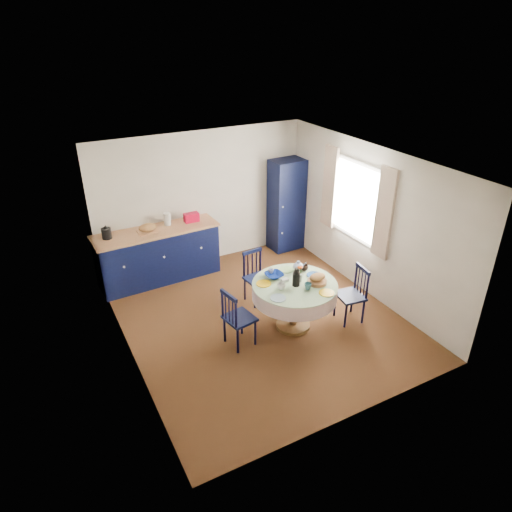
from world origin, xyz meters
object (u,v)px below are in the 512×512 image
at_px(pantry_cabinet, 286,205).
at_px(kitchen_counter, 158,254).
at_px(mug_a, 281,286).
at_px(mug_b, 308,286).
at_px(cobalt_bowl, 274,275).
at_px(chair_left, 237,318).
at_px(chair_far, 257,276).
at_px(chair_right, 353,294).
at_px(mug_d, 271,271).
at_px(mug_c, 304,268).
at_px(dining_table, 295,291).

bearing_deg(pantry_cabinet, kitchen_counter, 178.33).
bearing_deg(pantry_cabinet, mug_a, -125.19).
height_order(mug_b, cobalt_bowl, mug_b).
xyz_separation_m(chair_left, chair_far, (0.79, 0.91, -0.01)).
relative_size(chair_left, mug_b, 8.65).
xyz_separation_m(chair_right, mug_d, (-1.06, 0.67, 0.35)).
xyz_separation_m(pantry_cabinet, mug_a, (-1.57, -2.44, -0.11)).
distance_m(pantry_cabinet, mug_b, 2.90).
bearing_deg(chair_right, mug_c, -126.01).
distance_m(chair_far, mug_c, 0.88).
relative_size(mug_b, cobalt_bowl, 0.39).
xyz_separation_m(chair_far, chair_right, (1.04, -1.17, 0.01)).
height_order(mug_a, cobalt_bowl, mug_a).
bearing_deg(dining_table, chair_far, 99.26).
bearing_deg(pantry_cabinet, chair_far, -136.93).
bearing_deg(dining_table, mug_a, -172.05).
bearing_deg(mug_a, mug_d, 79.41).
xyz_separation_m(kitchen_counter, mug_d, (1.18, -1.95, 0.31)).
bearing_deg(cobalt_bowl, mug_d, 85.67).
relative_size(mug_d, cobalt_bowl, 0.34).
height_order(chair_far, mug_c, chair_far).
height_order(kitchen_counter, chair_far, kitchen_counter).
bearing_deg(mug_b, mug_a, 151.78).
relative_size(kitchen_counter, pantry_cabinet, 1.19).
height_order(chair_right, mug_d, chair_right).
bearing_deg(pantry_cabinet, mug_d, -129.20).
bearing_deg(kitchen_counter, dining_table, -62.72).
bearing_deg(chair_left, kitchen_counter, 0.32).
relative_size(chair_right, mug_a, 8.01).
xyz_separation_m(dining_table, mug_b, (0.07, -0.21, 0.17)).
relative_size(pantry_cabinet, cobalt_bowl, 6.80).
height_order(chair_right, mug_a, chair_right).
xyz_separation_m(mug_b, mug_c, (0.26, 0.49, -0.00)).
height_order(chair_left, chair_right, chair_left).
bearing_deg(mug_c, kitchen_counter, 128.89).
distance_m(dining_table, mug_b, 0.28).
height_order(dining_table, mug_c, dining_table).
relative_size(chair_left, mug_d, 9.74).
bearing_deg(mug_c, chair_right, -43.67).
bearing_deg(mug_b, kitchen_counter, 118.91).
height_order(pantry_cabinet, cobalt_bowl, pantry_cabinet).
distance_m(chair_left, cobalt_bowl, 0.88).
height_order(pantry_cabinet, chair_left, pantry_cabinet).
distance_m(kitchen_counter, mug_d, 2.30).
relative_size(pantry_cabinet, chair_left, 2.03).
height_order(pantry_cabinet, chair_right, pantry_cabinet).
height_order(kitchen_counter, dining_table, kitchen_counter).
bearing_deg(mug_a, mug_b, -28.22).
relative_size(pantry_cabinet, mug_c, 15.70).
xyz_separation_m(pantry_cabinet, chair_far, (-1.46, -1.49, -0.47)).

